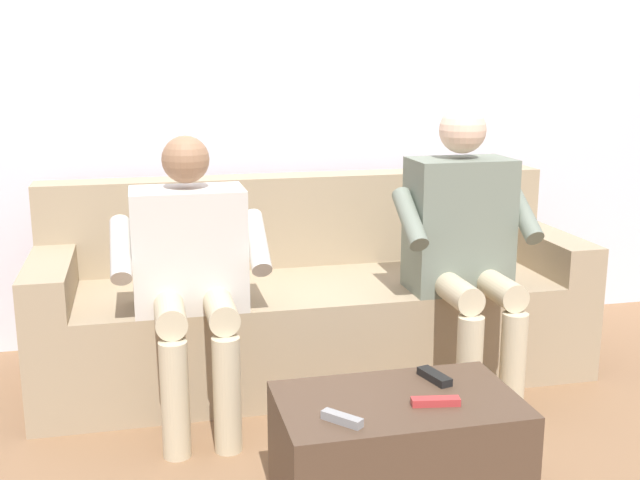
% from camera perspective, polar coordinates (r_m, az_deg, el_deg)
% --- Properties ---
extents(ground_plane, '(8.00, 8.00, 0.00)m').
position_cam_1_polar(ground_plane, '(2.92, 2.68, -14.62)').
color(ground_plane, '#846042').
extents(back_wall, '(4.73, 0.06, 2.71)m').
position_cam_1_polar(back_wall, '(3.83, -2.48, 13.03)').
color(back_wall, silver).
rests_on(back_wall, ground).
extents(couch, '(2.35, 0.79, 0.84)m').
position_cam_1_polar(couch, '(3.47, -0.62, -4.73)').
color(couch, '#9E896B').
rests_on(couch, ground).
extents(coffee_table, '(0.72, 0.44, 0.37)m').
position_cam_1_polar(coffee_table, '(2.46, 5.68, -15.46)').
color(coffee_table, '#4C3828').
rests_on(coffee_table, ground).
extents(person_left_seated, '(0.56, 0.53, 1.18)m').
position_cam_1_polar(person_left_seated, '(3.19, 10.54, 0.24)').
color(person_left_seated, slate).
rests_on(person_left_seated, ground).
extents(person_right_seated, '(0.58, 0.56, 1.09)m').
position_cam_1_polar(person_right_seated, '(2.95, -9.48, -1.71)').
color(person_right_seated, beige).
rests_on(person_right_seated, ground).
extents(remote_red, '(0.15, 0.06, 0.02)m').
position_cam_1_polar(remote_red, '(2.34, 8.49, -11.65)').
color(remote_red, '#B73333').
rests_on(remote_red, coffee_table).
extents(remote_black, '(0.08, 0.14, 0.02)m').
position_cam_1_polar(remote_black, '(2.51, 8.41, -9.90)').
color(remote_black, black).
rests_on(remote_black, coffee_table).
extents(remote_gray, '(0.11, 0.11, 0.03)m').
position_cam_1_polar(remote_gray, '(2.21, 1.63, -13.00)').
color(remote_gray, gray).
rests_on(remote_gray, coffee_table).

